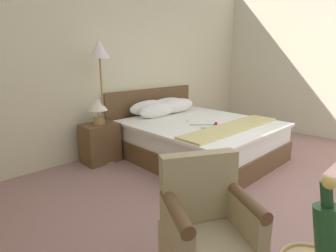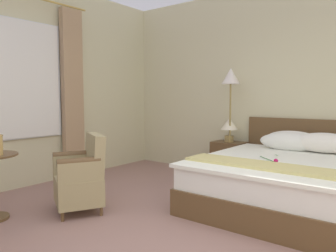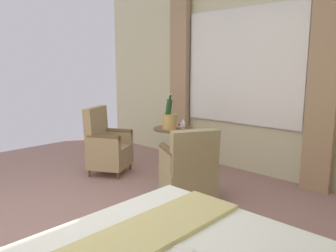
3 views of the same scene
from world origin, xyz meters
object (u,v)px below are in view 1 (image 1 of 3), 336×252
nightstand (100,143)px  bedside_lamp (98,106)px  floor_lamp_brass (100,64)px  armchair_by_window (207,231)px  bed (194,135)px

nightstand → bedside_lamp: bearing=180.0°
floor_lamp_brass → nightstand: bearing=124.5°
bedside_lamp → armchair_by_window: size_ratio=0.44×
nightstand → floor_lamp_brass: floor_lamp_brass is taller
bed → nightstand: 1.46m
bed → floor_lamp_brass: bearing=148.5°
bedside_lamp → floor_lamp_brass: 0.61m
bedside_lamp → bed: bearing=-32.8°
bed → floor_lamp_brass: 1.79m
floor_lamp_brass → armchair_by_window: size_ratio=1.99×
floor_lamp_brass → armchair_by_window: (-0.65, -2.43, -1.07)m
armchair_by_window → nightstand: bearing=76.3°
nightstand → bedside_lamp: bedside_lamp is taller
bed → floor_lamp_brass: floor_lamp_brass is taller
nightstand → floor_lamp_brass: (0.04, -0.06, 1.16)m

